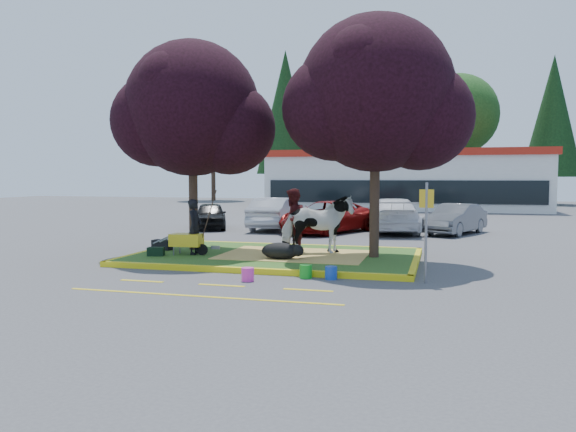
% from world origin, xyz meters
% --- Properties ---
extents(ground, '(90.00, 90.00, 0.00)m').
position_xyz_m(ground, '(0.00, 0.00, 0.00)').
color(ground, '#424244').
rests_on(ground, ground).
extents(median_island, '(8.00, 5.00, 0.15)m').
position_xyz_m(median_island, '(0.00, 0.00, 0.07)').
color(median_island, '#265119').
rests_on(median_island, ground).
extents(curb_near, '(8.30, 0.16, 0.15)m').
position_xyz_m(curb_near, '(0.00, -2.58, 0.07)').
color(curb_near, yellow).
rests_on(curb_near, ground).
extents(curb_far, '(8.30, 0.16, 0.15)m').
position_xyz_m(curb_far, '(0.00, 2.58, 0.07)').
color(curb_far, yellow).
rests_on(curb_far, ground).
extents(curb_left, '(0.16, 5.30, 0.15)m').
position_xyz_m(curb_left, '(-4.08, 0.00, 0.07)').
color(curb_left, yellow).
rests_on(curb_left, ground).
extents(curb_right, '(0.16, 5.30, 0.15)m').
position_xyz_m(curb_right, '(4.08, 0.00, 0.07)').
color(curb_right, yellow).
rests_on(curb_right, ground).
extents(straw_bedding, '(4.20, 3.00, 0.01)m').
position_xyz_m(straw_bedding, '(0.60, 0.00, 0.15)').
color(straw_bedding, '#E7C55F').
rests_on(straw_bedding, median_island).
extents(tree_purple_left, '(5.06, 4.20, 6.51)m').
position_xyz_m(tree_purple_left, '(-2.78, 0.38, 4.36)').
color(tree_purple_left, black).
rests_on(tree_purple_left, median_island).
extents(tree_purple_right, '(5.30, 4.40, 6.82)m').
position_xyz_m(tree_purple_right, '(2.92, 0.18, 4.56)').
color(tree_purple_right, black).
rests_on(tree_purple_right, median_island).
extents(fire_lane_stripe_a, '(1.10, 0.12, 0.01)m').
position_xyz_m(fire_lane_stripe_a, '(-2.00, -4.20, 0.00)').
color(fire_lane_stripe_a, yellow).
rests_on(fire_lane_stripe_a, ground).
extents(fire_lane_stripe_b, '(1.10, 0.12, 0.01)m').
position_xyz_m(fire_lane_stripe_b, '(0.00, -4.20, 0.00)').
color(fire_lane_stripe_b, yellow).
rests_on(fire_lane_stripe_b, ground).
extents(fire_lane_stripe_c, '(1.10, 0.12, 0.01)m').
position_xyz_m(fire_lane_stripe_c, '(2.00, -4.20, 0.00)').
color(fire_lane_stripe_c, yellow).
rests_on(fire_lane_stripe_c, ground).
extents(fire_lane_long, '(6.00, 0.10, 0.01)m').
position_xyz_m(fire_lane_long, '(0.00, -5.40, 0.00)').
color(fire_lane_long, yellow).
rests_on(fire_lane_long, ground).
extents(retail_building, '(20.40, 8.40, 4.40)m').
position_xyz_m(retail_building, '(2.00, 27.98, 2.25)').
color(retail_building, silver).
rests_on(retail_building, ground).
extents(treeline, '(46.58, 7.80, 14.63)m').
position_xyz_m(treeline, '(1.23, 37.61, 7.73)').
color(treeline, black).
rests_on(treeline, ground).
extents(cow, '(2.27, 1.52, 1.76)m').
position_xyz_m(cow, '(1.20, 0.36, 1.03)').
color(cow, white).
rests_on(cow, median_island).
extents(calf, '(1.20, 0.87, 0.47)m').
position_xyz_m(calf, '(0.44, -0.96, 0.38)').
color(calf, black).
rests_on(calf, median_island).
extents(handler, '(0.42, 0.61, 1.63)m').
position_xyz_m(handler, '(-2.29, -0.62, 0.96)').
color(handler, black).
rests_on(handler, median_island).
extents(visitor_a, '(0.92, 1.08, 1.93)m').
position_xyz_m(visitor_a, '(0.39, 0.58, 1.12)').
color(visitor_a, '#441315').
rests_on(visitor_a, median_island).
extents(visitor_b, '(0.61, 0.90, 1.42)m').
position_xyz_m(visitor_b, '(0.15, 1.75, 0.86)').
color(visitor_b, black).
rests_on(visitor_b, median_island).
extents(wheelbarrow, '(1.64, 0.61, 0.62)m').
position_xyz_m(wheelbarrow, '(-2.48, -0.79, 0.57)').
color(wheelbarrow, black).
rests_on(wheelbarrow, median_island).
extents(gear_bag_dark, '(0.64, 0.40, 0.31)m').
position_xyz_m(gear_bag_dark, '(-3.70, 0.02, 0.31)').
color(gear_bag_dark, black).
rests_on(gear_bag_dark, median_island).
extents(gear_bag_green, '(0.53, 0.41, 0.25)m').
position_xyz_m(gear_bag_green, '(-3.24, -1.25, 0.27)').
color(gear_bag_green, black).
rests_on(gear_bag_green, median_island).
extents(sign_post, '(0.33, 0.06, 2.31)m').
position_xyz_m(sign_post, '(4.41, -2.70, 1.41)').
color(sign_post, slate).
rests_on(sign_post, ground).
extents(bucket_green, '(0.31, 0.31, 0.33)m').
position_xyz_m(bucket_green, '(1.62, -2.80, 0.16)').
color(bucket_green, '#179B1F').
rests_on(bucket_green, ground).
extents(bucket_pink, '(0.31, 0.31, 0.32)m').
position_xyz_m(bucket_pink, '(0.40, -3.55, 0.16)').
color(bucket_pink, '#F235AE').
rests_on(bucket_pink, ground).
extents(bucket_blue, '(0.34, 0.34, 0.31)m').
position_xyz_m(bucket_blue, '(2.23, -2.80, 0.16)').
color(bucket_blue, '#1643B3').
rests_on(bucket_blue, ground).
extents(car_black, '(2.72, 3.92, 1.24)m').
position_xyz_m(car_black, '(-5.74, 8.56, 0.62)').
color(car_black, black).
rests_on(car_black, ground).
extents(car_silver, '(1.74, 4.56, 1.48)m').
position_xyz_m(car_silver, '(-2.71, 9.06, 0.74)').
color(car_silver, '#ADAFB5').
rests_on(car_silver, ground).
extents(car_red, '(4.09, 5.47, 1.38)m').
position_xyz_m(car_red, '(-0.06, 8.22, 0.69)').
color(car_red, maroon).
rests_on(car_red, ground).
extents(car_white, '(2.94, 5.48, 1.51)m').
position_xyz_m(car_white, '(2.68, 9.02, 0.75)').
color(car_white, silver).
rests_on(car_white, ground).
extents(car_grey, '(2.83, 4.13, 1.29)m').
position_xyz_m(car_grey, '(5.32, 9.03, 0.64)').
color(car_grey, '#52555A').
rests_on(car_grey, ground).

